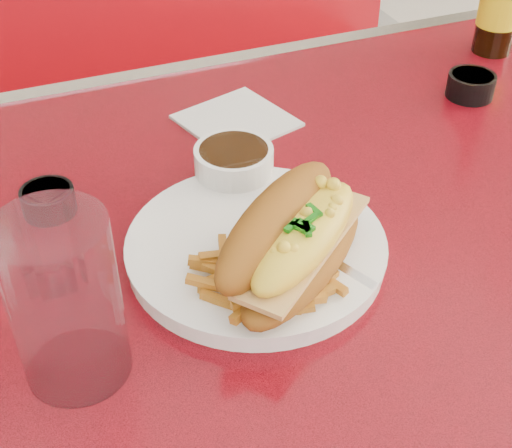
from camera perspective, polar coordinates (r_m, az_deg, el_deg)
name	(u,v)px	position (r m, az deg, el deg)	size (l,w,h in m)	color
diner_table	(347,322)	(0.87, 7.31, -7.79)	(1.23, 0.83, 0.77)	red
booth_bench_far	(172,179)	(1.65, -6.75, 3.56)	(1.20, 0.51, 0.90)	#A30A14
dinner_plate	(256,248)	(0.70, 0.00, -1.92)	(0.31, 0.31, 0.02)	white
mac_hoagie	(294,239)	(0.64, 3.08, -1.20)	(0.22, 0.20, 0.09)	#935617
fries_pile	(270,274)	(0.64, 1.15, -4.06)	(0.10, 0.09, 0.03)	orange
fork	(305,245)	(0.69, 3.91, -1.69)	(0.08, 0.15, 0.00)	silver
gravy_ramekin	(234,166)	(0.78, -1.77, 4.65)	(0.11, 0.11, 0.05)	white
sauce_cup_left	(48,200)	(0.78, -16.29, 1.89)	(0.07, 0.07, 0.03)	black
sauce_cup_right	(471,84)	(1.00, 16.82, 10.65)	(0.07, 0.07, 0.03)	black
water_tumbler	(65,302)	(0.57, -15.03, -6.04)	(0.09, 0.09, 0.15)	silver
paper_napkin	(236,121)	(0.91, -1.57, 8.27)	(0.12, 0.12, 0.00)	silver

